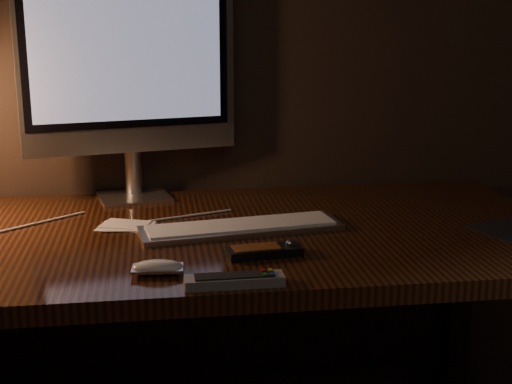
{
  "coord_description": "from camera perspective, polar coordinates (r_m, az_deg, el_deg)",
  "views": [
    {
      "loc": [
        -0.12,
        0.34,
        1.22
      ],
      "look_at": [
        0.09,
        1.73,
        0.87
      ],
      "focal_mm": 50.0,
      "sensor_mm": 36.0,
      "label": 1
    }
  ],
  "objects": [
    {
      "name": "cable",
      "position": [
        1.67,
        -12.63,
        -2.51
      ],
      "size": [
        0.58,
        0.3,
        0.01
      ],
      "primitive_type": "cylinder",
      "rotation": [
        0.0,
        1.57,
        0.47
      ],
      "color": "white",
      "rests_on": "desk"
    },
    {
      "name": "desk",
      "position": [
        1.7,
        -3.82,
        -6.54
      ],
      "size": [
        1.6,
        0.75,
        0.75
      ],
      "color": "#3D1E0D",
      "rests_on": "ground"
    },
    {
      "name": "media_remote",
      "position": [
        1.43,
        0.69,
        -4.73
      ],
      "size": [
        0.15,
        0.07,
        0.03
      ],
      "rotation": [
        0.0,
        0.0,
        0.11
      ],
      "color": "black",
      "rests_on": "desk"
    },
    {
      "name": "mouse",
      "position": [
        1.34,
        -7.89,
        -6.12
      ],
      "size": [
        0.1,
        0.06,
        0.02
      ],
      "primitive_type": "ellipsoid",
      "rotation": [
        0.0,
        0.0,
        -0.08
      ],
      "color": "white",
      "rests_on": "desk"
    },
    {
      "name": "tv_remote",
      "position": [
        1.28,
        -1.73,
        -7.06
      ],
      "size": [
        0.18,
        0.05,
        0.02
      ],
      "rotation": [
        0.0,
        0.0,
        0.01
      ],
      "color": "gray",
      "rests_on": "desk"
    },
    {
      "name": "keyboard",
      "position": [
        1.59,
        -1.22,
        -2.83
      ],
      "size": [
        0.46,
        0.19,
        0.02
      ],
      "primitive_type": "cube",
      "rotation": [
        0.0,
        0.0,
        0.14
      ],
      "color": "silver",
      "rests_on": "desk"
    },
    {
      "name": "monitor",
      "position": [
        1.83,
        -10.16,
        9.71
      ],
      "size": [
        0.54,
        0.19,
        0.57
      ],
      "rotation": [
        0.0,
        0.0,
        0.2
      ],
      "color": "silver",
      "rests_on": "desk"
    },
    {
      "name": "papers",
      "position": [
        1.64,
        -10.35,
        -2.68
      ],
      "size": [
        0.14,
        0.11,
        0.01
      ],
      "primitive_type": "cube",
      "rotation": [
        0.0,
        0.0,
        -0.27
      ],
      "color": "white",
      "rests_on": "desk"
    }
  ]
}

